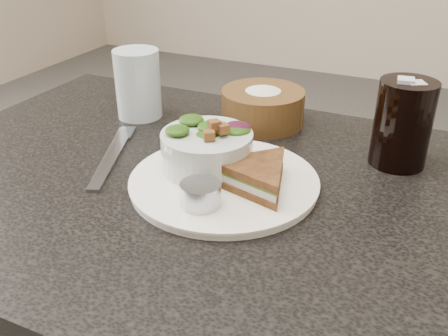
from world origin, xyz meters
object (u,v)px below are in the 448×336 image
dinner_plate (224,182)px  salad_bowl (207,144)px  sandwich (256,176)px  cola_glass (403,120)px  water_glass (138,84)px  bread_basket (263,101)px  dressing_ramekin (201,194)px

dinner_plate → salad_bowl: (-0.04, 0.02, 0.05)m
sandwich → salad_bowl: salad_bowl is taller
sandwich → cola_glass: bearing=62.5°
dinner_plate → cola_glass: 0.30m
water_glass → dinner_plate: bearing=-34.2°
bread_basket → cola_glass: cola_glass is taller
dinner_plate → sandwich: 0.06m
dinner_plate → salad_bowl: size_ratio=2.00×
dinner_plate → bread_basket: size_ratio=1.78×
dressing_ramekin → water_glass: 0.38m
cola_glass → water_glass: (-0.49, -0.00, -0.01)m
bread_basket → water_glass: bearing=-164.0°
dinner_plate → salad_bowl: 0.06m
dinner_plate → sandwich: (0.05, -0.00, 0.03)m
dinner_plate → dressing_ramekin: (0.00, -0.08, 0.02)m
dinner_plate → cola_glass: (0.22, 0.19, 0.07)m
dinner_plate → dressing_ramekin: dressing_ramekin is taller
sandwich → dressing_ramekin: bearing=-108.5°
bread_basket → water_glass: 0.24m
dinner_plate → water_glass: bearing=145.8°
dressing_ramekin → water_glass: (-0.27, 0.26, 0.04)m
bread_basket → cola_glass: (0.26, -0.06, 0.03)m
sandwich → bread_basket: size_ratio=0.92×
dinner_plate → salad_bowl: salad_bowl is taller
water_glass → sandwich: bearing=-30.2°
cola_glass → dressing_ramekin: bearing=-130.0°
sandwich → dressing_ramekin: sandwich is taller
dressing_ramekin → cola_glass: 0.35m
sandwich → salad_bowl: bearing=179.6°
cola_glass → water_glass: size_ratio=1.14×
salad_bowl → dressing_ramekin: size_ratio=2.51×
dinner_plate → water_glass: size_ratio=2.12×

